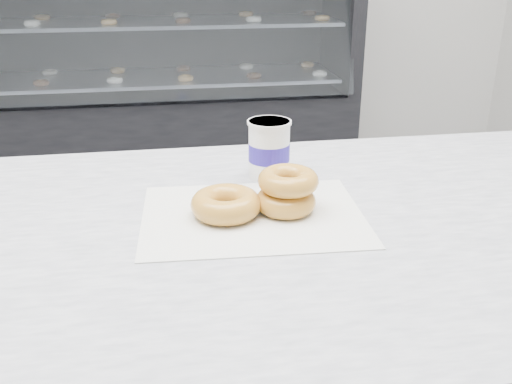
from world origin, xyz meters
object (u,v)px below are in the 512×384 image
donut_stack (287,191)px  coffee_cup (269,149)px  display_case (152,92)px

donut_stack → coffee_cup: 0.15m
display_case → donut_stack: size_ratio=23.71×
display_case → donut_stack: (0.24, -2.69, 0.44)m
display_case → coffee_cup: (0.24, -2.53, 0.46)m
display_case → coffee_cup: display_case is taller
coffee_cup → donut_stack: bearing=-74.9°
donut_stack → coffee_cup: (0.00, 0.15, 0.02)m
display_case → donut_stack: 2.73m
display_case → coffee_cup: bearing=-84.5°
display_case → donut_stack: display_case is taller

